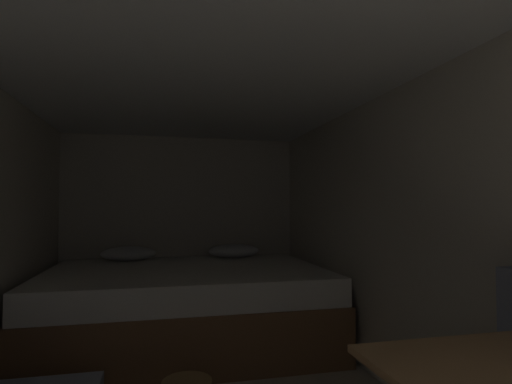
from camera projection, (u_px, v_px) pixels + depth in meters
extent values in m
cube|color=beige|center=(181.00, 226.00, 4.51)|extent=(2.61, 0.05, 1.99)
cube|color=beige|center=(413.00, 242.00, 2.49)|extent=(0.05, 4.72, 1.99)
cube|color=white|center=(205.00, 61.00, 2.23)|extent=(2.61, 4.72, 0.05)
cube|color=brown|center=(186.00, 318.00, 3.57)|extent=(2.39, 1.71, 0.46)
cube|color=white|center=(187.00, 280.00, 3.59)|extent=(2.35, 1.67, 0.21)
ellipsoid|color=white|center=(129.00, 253.00, 4.08)|extent=(0.54, 0.35, 0.14)
ellipsoid|color=white|center=(234.00, 251.00, 4.33)|extent=(0.54, 0.35, 0.14)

